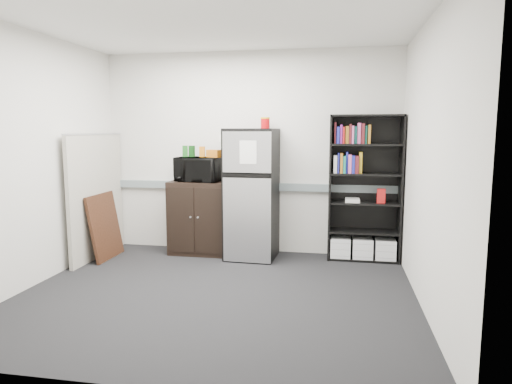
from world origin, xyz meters
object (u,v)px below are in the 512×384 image
microwave (199,169)px  cubicle_partition (97,196)px  refrigerator (252,194)px  cabinet (200,217)px  bookshelf (365,189)px

microwave → cubicle_partition: bearing=-156.8°
cubicle_partition → refrigerator: bearing=9.7°
microwave → cabinet: bearing=95.5°
cubicle_partition → microwave: 1.37m
cabinet → bookshelf: bearing=1.7°
cabinet → refrigerator: 0.81m
bookshelf → microwave: bookshelf is taller
bookshelf → refrigerator: bearing=-174.2°
cubicle_partition → microwave: bearing=17.7°
bookshelf → cubicle_partition: size_ratio=1.14×
cubicle_partition → cabinet: cubicle_partition is taller
bookshelf → cabinet: 2.20m
refrigerator → cabinet: bearing=175.9°
bookshelf → microwave: 2.17m
bookshelf → refrigerator: 1.44m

